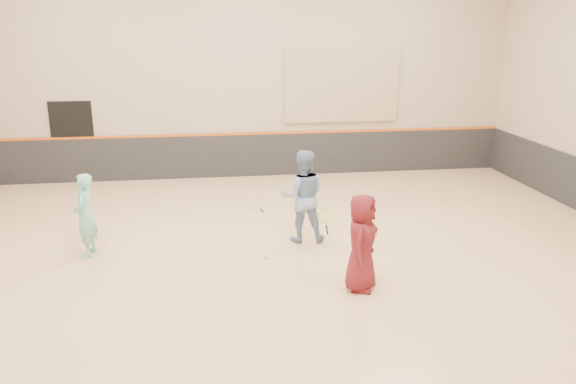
{
  "coord_description": "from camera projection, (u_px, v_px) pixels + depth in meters",
  "views": [
    {
      "loc": [
        -0.84,
        -9.43,
        4.1
      ],
      "look_at": [
        0.53,
        0.4,
        1.15
      ],
      "focal_mm": 35.0,
      "sensor_mm": 36.0,
      "label": 1
    }
  ],
  "objects": [
    {
      "name": "room",
      "position": [
        262.0,
        218.0,
        10.0
      ],
      "size": [
        15.04,
        12.04,
        6.22
      ],
      "color": "tan",
      "rests_on": "ground"
    },
    {
      "name": "wainscot_back",
      "position": [
        242.0,
        156.0,
        15.73
      ],
      "size": [
        14.9,
        0.04,
        1.2
      ],
      "primitive_type": "cube",
      "color": "#232326",
      "rests_on": "floor"
    },
    {
      "name": "accent_stripe",
      "position": [
        242.0,
        134.0,
        15.54
      ],
      "size": [
        14.9,
        0.03,
        0.06
      ],
      "primitive_type": "cube",
      "color": "#D85914",
      "rests_on": "wall_back"
    },
    {
      "name": "acoustic_panel",
      "position": [
        342.0,
        86.0,
        15.54
      ],
      "size": [
        3.2,
        0.08,
        2.0
      ],
      "primitive_type": "cube",
      "color": "tan",
      "rests_on": "wall_back"
    },
    {
      "name": "doorway",
      "position": [
        73.0,
        142.0,
        15.0
      ],
      "size": [
        1.1,
        0.05,
        2.2
      ],
      "primitive_type": "cube",
      "color": "black",
      "rests_on": "floor"
    },
    {
      "name": "girl",
      "position": [
        85.0,
        215.0,
        10.23
      ],
      "size": [
        0.42,
        0.6,
        1.56
      ],
      "primitive_type": "imported",
      "rotation": [
        0.0,
        0.0,
        -1.67
      ],
      "color": "#7AD3C9",
      "rests_on": "floor"
    },
    {
      "name": "instructor",
      "position": [
        303.0,
        196.0,
        10.91
      ],
      "size": [
        0.96,
        0.78,
        1.83
      ],
      "primitive_type": "imported",
      "rotation": [
        0.0,
        0.0,
        3.04
      ],
      "color": "#7D9AC1",
      "rests_on": "floor"
    },
    {
      "name": "young_man",
      "position": [
        362.0,
        243.0,
        8.89
      ],
      "size": [
        0.8,
        0.92,
        1.59
      ],
      "primitive_type": "imported",
      "rotation": [
        0.0,
        0.0,
        1.11
      ],
      "color": "maroon",
      "rests_on": "floor"
    },
    {
      "name": "held_racket",
      "position": [
        325.0,
        216.0,
        10.61
      ],
      "size": [
        0.36,
        0.36,
        0.51
      ],
      "primitive_type": null,
      "color": "#C4DA2F",
      "rests_on": "instructor"
    },
    {
      "name": "spare_racket",
      "position": [
        257.0,
        207.0,
        13.12
      ],
      "size": [
        0.6,
        0.6,
        0.05
      ],
      "primitive_type": null,
      "color": "#AEC62B",
      "rests_on": "floor"
    },
    {
      "name": "ball_under_racket",
      "position": [
        266.0,
        257.0,
        10.25
      ],
      "size": [
        0.07,
        0.07,
        0.07
      ],
      "primitive_type": "sphere",
      "color": "#D2EE37",
      "rests_on": "floor"
    },
    {
      "name": "ball_in_hand",
      "position": [
        375.0,
        236.0,
        8.72
      ],
      "size": [
        0.07,
        0.07,
        0.07
      ],
      "primitive_type": "sphere",
      "color": "#CFDB33",
      "rests_on": "young_man"
    },
    {
      "name": "ball_beside_spare",
      "position": [
        299.0,
        208.0,
        13.05
      ],
      "size": [
        0.07,
        0.07,
        0.07
      ],
      "primitive_type": "sphere",
      "color": "#C1CF30",
      "rests_on": "floor"
    }
  ]
}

